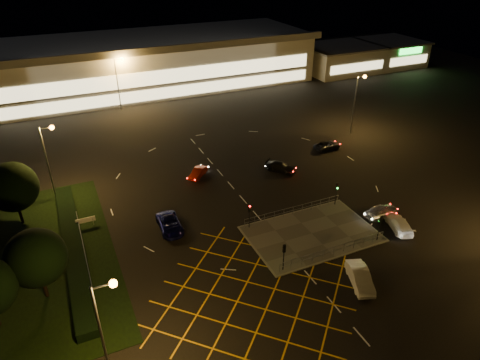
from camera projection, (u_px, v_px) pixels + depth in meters
name	position (u px, v px, depth m)	size (l,w,h in m)	color
ground	(288.00, 229.00, 49.61)	(180.00, 180.00, 0.00)	black
pedestrian_island	(312.00, 234.00, 48.71)	(14.00, 9.00, 0.12)	#4C4944
grass_verge	(24.00, 263.00, 44.30)	(18.00, 30.00, 0.08)	black
hedge	(73.00, 247.00, 45.86)	(2.00, 26.00, 1.00)	black
supermarket	(151.00, 61.00, 96.12)	(72.00, 26.50, 10.50)	beige
retail_unit_a	(340.00, 58.00, 107.34)	(18.80, 14.80, 6.35)	beige
retail_unit_b	(390.00, 52.00, 113.07)	(14.80, 14.80, 6.35)	beige
streetlight_sw	(106.00, 323.00, 29.12)	(1.78, 0.56, 10.03)	slate
streetlight_nw	(49.00, 153.00, 52.19)	(1.78, 0.56, 10.03)	slate
streetlight_ne	(357.00, 96.00, 71.01)	(1.78, 0.56, 10.03)	slate
streetlight_far_left	(119.00, 77.00, 81.01)	(1.78, 0.56, 10.03)	slate
streetlight_far_right	(296.00, 54.00, 96.95)	(1.78, 0.56, 10.03)	slate
signal_sw	(284.00, 252.00, 42.25)	(0.28, 0.30, 3.15)	black
signal_se	(380.00, 223.00, 46.56)	(0.28, 0.30, 3.15)	black
signal_nw	(249.00, 211.00, 48.59)	(0.28, 0.30, 3.15)	black
signal_ne	(337.00, 189.00, 52.89)	(0.28, 0.30, 3.15)	black
tree_c	(12.00, 187.00, 48.22)	(5.76, 5.76, 7.84)	black
tree_e	(36.00, 258.00, 37.99)	(5.40, 5.40, 7.35)	black
car_queue_white	(360.00, 277.00, 41.38)	(1.67, 4.78, 1.57)	silver
car_left_blue	(170.00, 224.00, 49.21)	(2.40, 5.21, 1.45)	#0B0E47
car_far_dkgrey	(281.00, 167.00, 61.67)	(1.85, 4.54, 1.32)	black
car_right_silver	(381.00, 211.00, 51.55)	(1.78, 4.43, 1.51)	silver
car_circ_red	(198.00, 173.00, 60.24)	(1.30, 3.74, 1.23)	maroon
car_east_grey	(327.00, 146.00, 68.15)	(2.09, 4.53, 1.26)	black
car_approach_white	(399.00, 224.00, 49.32)	(1.93, 4.76, 1.38)	white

